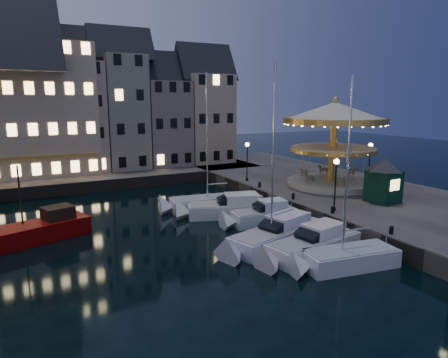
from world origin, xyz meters
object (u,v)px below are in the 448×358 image
motorboat_d (260,217)px  streetlamp_b (336,177)px  streetlamp_d (370,157)px  streetlamp_c (247,156)px  motorboat_a (342,260)px  motorboat_f (210,203)px  carousel (334,128)px  motorboat_c (275,235)px  red_fishing_boat (41,230)px  bollard_b (333,209)px  bollard_a (391,230)px  bollard_c (293,196)px  bollard_d (260,184)px  ticket_kiosk (384,173)px  motorboat_b (310,246)px  motorboat_e (227,209)px

motorboat_d → streetlamp_b: bearing=-33.4°
streetlamp_d → streetlamp_c: bearing=150.1°
streetlamp_d → motorboat_a: bearing=-140.9°
motorboat_d → motorboat_f: (-1.62, 6.09, -0.11)m
motorboat_d → carousel: (11.25, 4.16, 6.55)m
streetlamp_c → motorboat_c: size_ratio=0.34×
motorboat_a → red_fishing_boat: (-15.66, 13.87, 0.15)m
streetlamp_c → bollard_b: bearing=-92.5°
bollard_a → bollard_c: size_ratio=1.00×
bollard_a → motorboat_c: 7.61m
streetlamp_b → bollard_a: bearing=-95.7°
bollard_d → carousel: 9.34m
red_fishing_boat → carousel: 28.07m
bollard_a → bollard_b: 5.50m
ticket_kiosk → motorboat_f: bearing=142.9°
motorboat_f → ticket_kiosk: motorboat_f is taller
motorboat_c → streetlamp_c: bearing=66.3°
streetlamp_c → bollard_d: streetlamp_c is taller
bollard_d → motorboat_c: bearing=-117.6°
motorboat_d → carousel: size_ratio=0.64×
streetlamp_c → red_fishing_boat: (-20.90, -6.05, -3.33)m
motorboat_a → motorboat_b: (-0.42, 2.45, 0.11)m
bollard_a → bollard_b: (0.00, 5.50, 0.00)m
streetlamp_b → bollard_d: (-0.60, 10.00, -2.41)m
streetlamp_b → motorboat_c: size_ratio=0.34×
streetlamp_c → ticket_kiosk: ticket_kiosk is taller
bollard_c → red_fishing_boat: red_fishing_boat is taller
streetlamp_d → red_fishing_boat: 32.37m
motorboat_f → motorboat_b: bearing=-86.5°
bollard_c → motorboat_f: size_ratio=0.04×
motorboat_d → motorboat_f: 6.30m
red_fishing_boat → motorboat_f: bearing=7.2°
bollard_a → motorboat_b: bearing=158.0°
streetlamp_d → bollard_a: size_ratio=7.32×
streetlamp_d → motorboat_a: motorboat_a is taller
ticket_kiosk → motorboat_a: bearing=-148.8°
streetlamp_b → bollard_b: 2.54m
motorboat_a → motorboat_c: size_ratio=0.92×
streetlamp_b → motorboat_a: (-5.23, -6.41, -3.48)m
bollard_b → motorboat_e: motorboat_e is taller
bollard_c → motorboat_d: motorboat_d is taller
motorboat_f → motorboat_e: bearing=-84.5°
red_fishing_boat → carousel: carousel is taller
streetlamp_d → motorboat_d: 16.92m
streetlamp_b → carousel: size_ratio=0.41×
motorboat_e → motorboat_a: bearing=-85.8°
motorboat_d → carousel: carousel is taller
motorboat_a → ticket_kiosk: (10.84, 6.57, 3.31)m
carousel → motorboat_f: bearing=171.4°
motorboat_b → red_fishing_boat: 19.04m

